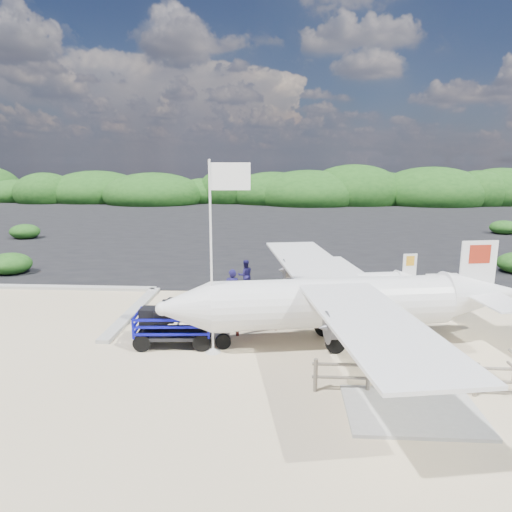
{
  "coord_description": "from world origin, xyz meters",
  "views": [
    {
      "loc": [
        2.02,
        -17.19,
        6.55
      ],
      "look_at": [
        0.68,
        4.95,
        1.89
      ],
      "focal_mm": 32.0,
      "sensor_mm": 36.0,
      "label": 1
    }
  ],
  "objects_px": {
    "flagpole": "(213,352)",
    "crew_a": "(232,290)",
    "signboard": "(257,333)",
    "crew_b": "(245,275)",
    "aircraft_large": "(383,241)",
    "baggage_cart": "(175,344)",
    "aircraft_small": "(147,225)"
  },
  "relations": [
    {
      "from": "baggage_cart",
      "to": "flagpole",
      "type": "height_order",
      "value": "flagpole"
    },
    {
      "from": "aircraft_large",
      "to": "aircraft_small",
      "type": "distance_m",
      "value": 24.02
    },
    {
      "from": "signboard",
      "to": "crew_b",
      "type": "xyz_separation_m",
      "value": [
        -0.94,
        5.89,
        0.8
      ]
    },
    {
      "from": "crew_a",
      "to": "crew_b",
      "type": "distance_m",
      "value": 3.4
    },
    {
      "from": "baggage_cart",
      "to": "flagpole",
      "type": "distance_m",
      "value": 1.6
    },
    {
      "from": "aircraft_large",
      "to": "crew_a",
      "type": "bearing_deg",
      "value": 50.66
    },
    {
      "from": "signboard",
      "to": "crew_a",
      "type": "bearing_deg",
      "value": 91.03
    },
    {
      "from": "flagpole",
      "to": "signboard",
      "type": "relative_size",
      "value": 3.65
    },
    {
      "from": "aircraft_small",
      "to": "baggage_cart",
      "type": "bearing_deg",
      "value": 97.65
    },
    {
      "from": "signboard",
      "to": "aircraft_large",
      "type": "height_order",
      "value": "aircraft_large"
    },
    {
      "from": "baggage_cart",
      "to": "signboard",
      "type": "bearing_deg",
      "value": 20.36
    },
    {
      "from": "aircraft_large",
      "to": "aircraft_small",
      "type": "relative_size",
      "value": 2.44
    },
    {
      "from": "aircraft_large",
      "to": "signboard",
      "type": "bearing_deg",
      "value": 56.37
    },
    {
      "from": "flagpole",
      "to": "crew_a",
      "type": "distance_m",
      "value": 4.54
    },
    {
      "from": "crew_b",
      "to": "aircraft_large",
      "type": "distance_m",
      "value": 18.32
    },
    {
      "from": "flagpole",
      "to": "crew_a",
      "type": "bearing_deg",
      "value": 87.53
    },
    {
      "from": "crew_a",
      "to": "aircraft_large",
      "type": "xyz_separation_m",
      "value": [
        10.45,
        18.61,
        -0.96
      ]
    },
    {
      "from": "crew_a",
      "to": "aircraft_small",
      "type": "xyz_separation_m",
      "value": [
        -12.0,
        27.16,
        -0.96
      ]
    },
    {
      "from": "crew_a",
      "to": "crew_b",
      "type": "bearing_deg",
      "value": -93.46
    },
    {
      "from": "crew_b",
      "to": "aircraft_large",
      "type": "height_order",
      "value": "aircraft_large"
    },
    {
      "from": "crew_a",
      "to": "baggage_cart",
      "type": "bearing_deg",
      "value": 67.68
    },
    {
      "from": "baggage_cart",
      "to": "crew_a",
      "type": "height_order",
      "value": "crew_a"
    },
    {
      "from": "baggage_cart",
      "to": "crew_a",
      "type": "relative_size",
      "value": 1.51
    },
    {
      "from": "flagpole",
      "to": "aircraft_large",
      "type": "relative_size",
      "value": 0.42
    },
    {
      "from": "flagpole",
      "to": "crew_a",
      "type": "xyz_separation_m",
      "value": [
        0.19,
        4.43,
        0.96
      ]
    },
    {
      "from": "baggage_cart",
      "to": "aircraft_small",
      "type": "relative_size",
      "value": 0.45
    },
    {
      "from": "baggage_cart",
      "to": "flagpole",
      "type": "relative_size",
      "value": 0.44
    },
    {
      "from": "crew_b",
      "to": "aircraft_small",
      "type": "height_order",
      "value": "crew_b"
    },
    {
      "from": "flagpole",
      "to": "baggage_cart",
      "type": "bearing_deg",
      "value": 158.5
    },
    {
      "from": "baggage_cart",
      "to": "signboard",
      "type": "relative_size",
      "value": 1.61
    },
    {
      "from": "aircraft_large",
      "to": "aircraft_small",
      "type": "bearing_deg",
      "value": -30.87
    },
    {
      "from": "flagpole",
      "to": "aircraft_small",
      "type": "height_order",
      "value": "flagpole"
    }
  ]
}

